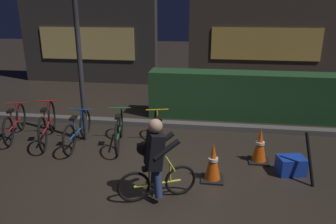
{
  "coord_description": "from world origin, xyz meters",
  "views": [
    {
      "loc": [
        1.0,
        -4.94,
        2.76
      ],
      "look_at": [
        0.2,
        0.6,
        0.9
      ],
      "focal_mm": 35.23,
      "sensor_mm": 36.0,
      "label": 1
    }
  ],
  "objects_px": {
    "parked_bike_right_mid": "(158,132)",
    "blue_crate": "(291,165)",
    "parked_bike_left_mid": "(47,124)",
    "closed_umbrella": "(310,159)",
    "street_post": "(81,72)",
    "parked_bike_center_left": "(78,131)",
    "parked_bike_center_right": "(119,130)",
    "parked_bike_leftmost": "(15,123)",
    "cyclist": "(155,159)",
    "traffic_cone_near": "(213,162)",
    "traffic_cone_far": "(260,146)"
  },
  "relations": [
    {
      "from": "parked_bike_right_mid",
      "to": "blue_crate",
      "type": "xyz_separation_m",
      "value": [
        2.4,
        -0.75,
        -0.18
      ]
    },
    {
      "from": "parked_bike_left_mid",
      "to": "closed_umbrella",
      "type": "distance_m",
      "value": 5.04
    },
    {
      "from": "street_post",
      "to": "closed_umbrella",
      "type": "xyz_separation_m",
      "value": [
        4.19,
        -1.15,
        -1.04
      ]
    },
    {
      "from": "parked_bike_center_left",
      "to": "parked_bike_left_mid",
      "type": "bearing_deg",
      "value": 76.35
    },
    {
      "from": "parked_bike_center_right",
      "to": "parked_bike_right_mid",
      "type": "height_order",
      "value": "parked_bike_center_right"
    },
    {
      "from": "street_post",
      "to": "parked_bike_leftmost",
      "type": "distance_m",
      "value": 1.91
    },
    {
      "from": "closed_umbrella",
      "to": "parked_bike_center_left",
      "type": "bearing_deg",
      "value": 54.01
    },
    {
      "from": "parked_bike_right_mid",
      "to": "street_post",
      "type": "bearing_deg",
      "value": 69.54
    },
    {
      "from": "cyclist",
      "to": "parked_bike_leftmost",
      "type": "bearing_deg",
      "value": 127.01
    },
    {
      "from": "traffic_cone_near",
      "to": "parked_bike_right_mid",
      "type": "bearing_deg",
      "value": 133.49
    },
    {
      "from": "parked_bike_left_mid",
      "to": "cyclist",
      "type": "xyz_separation_m",
      "value": [
        2.59,
        -1.78,
        0.27
      ]
    },
    {
      "from": "parked_bike_leftmost",
      "to": "traffic_cone_near",
      "type": "height_order",
      "value": "parked_bike_leftmost"
    },
    {
      "from": "parked_bike_leftmost",
      "to": "parked_bike_center_right",
      "type": "relative_size",
      "value": 0.95
    },
    {
      "from": "parked_bike_left_mid",
      "to": "traffic_cone_far",
      "type": "xyz_separation_m",
      "value": [
        4.25,
        -0.36,
        -0.05
      ]
    },
    {
      "from": "parked_bike_leftmost",
      "to": "parked_bike_right_mid",
      "type": "xyz_separation_m",
      "value": [
        3.12,
        -0.07,
        0.01
      ]
    },
    {
      "from": "parked_bike_left_mid",
      "to": "cyclist",
      "type": "distance_m",
      "value": 3.16
    },
    {
      "from": "blue_crate",
      "to": "parked_bike_center_right",
      "type": "bearing_deg",
      "value": 167.23
    },
    {
      "from": "parked_bike_leftmost",
      "to": "traffic_cone_near",
      "type": "xyz_separation_m",
      "value": [
        4.21,
        -1.22,
        -0.01
      ]
    },
    {
      "from": "parked_bike_left_mid",
      "to": "traffic_cone_near",
      "type": "xyz_separation_m",
      "value": [
        3.42,
        -1.14,
        -0.05
      ]
    },
    {
      "from": "street_post",
      "to": "traffic_cone_far",
      "type": "bearing_deg",
      "value": -8.47
    },
    {
      "from": "parked_bike_leftmost",
      "to": "parked_bike_right_mid",
      "type": "height_order",
      "value": "parked_bike_right_mid"
    },
    {
      "from": "parked_bike_left_mid",
      "to": "traffic_cone_far",
      "type": "relative_size",
      "value": 2.61
    },
    {
      "from": "parked_bike_right_mid",
      "to": "traffic_cone_near",
      "type": "xyz_separation_m",
      "value": [
        1.09,
        -1.15,
        -0.02
      ]
    },
    {
      "from": "parked_bike_center_right",
      "to": "cyclist",
      "type": "bearing_deg",
      "value": -160.58
    },
    {
      "from": "parked_bike_left_mid",
      "to": "parked_bike_center_left",
      "type": "relative_size",
      "value": 1.1
    },
    {
      "from": "street_post",
      "to": "parked_bike_leftmost",
      "type": "height_order",
      "value": "street_post"
    },
    {
      "from": "parked_bike_center_right",
      "to": "parked_bike_left_mid",
      "type": "bearing_deg",
      "value": 78.06
    },
    {
      "from": "cyclist",
      "to": "traffic_cone_far",
      "type": "bearing_deg",
      "value": 16.36
    },
    {
      "from": "street_post",
      "to": "cyclist",
      "type": "xyz_separation_m",
      "value": [
        1.84,
        -1.94,
        -0.82
      ]
    },
    {
      "from": "blue_crate",
      "to": "cyclist",
      "type": "relative_size",
      "value": 0.35
    },
    {
      "from": "closed_umbrella",
      "to": "cyclist",
      "type": "bearing_deg",
      "value": 83.95
    },
    {
      "from": "traffic_cone_near",
      "to": "cyclist",
      "type": "xyz_separation_m",
      "value": [
        -0.83,
        -0.64,
        0.32
      ]
    },
    {
      "from": "parked_bike_leftmost",
      "to": "parked_bike_left_mid",
      "type": "height_order",
      "value": "parked_bike_left_mid"
    },
    {
      "from": "parked_bike_leftmost",
      "to": "traffic_cone_far",
      "type": "bearing_deg",
      "value": -111.02
    },
    {
      "from": "parked_bike_center_right",
      "to": "blue_crate",
      "type": "distance_m",
      "value": 3.28
    },
    {
      "from": "parked_bike_leftmost",
      "to": "cyclist",
      "type": "distance_m",
      "value": 3.87
    },
    {
      "from": "parked_bike_right_mid",
      "to": "parked_bike_left_mid",
      "type": "bearing_deg",
      "value": 75.32
    },
    {
      "from": "parked_bike_leftmost",
      "to": "parked_bike_center_right",
      "type": "distance_m",
      "value": 2.33
    },
    {
      "from": "parked_bike_center_left",
      "to": "traffic_cone_far",
      "type": "relative_size",
      "value": 2.36
    },
    {
      "from": "parked_bike_right_mid",
      "to": "traffic_cone_far",
      "type": "relative_size",
      "value": 2.37
    },
    {
      "from": "street_post",
      "to": "parked_bike_left_mid",
      "type": "xyz_separation_m",
      "value": [
        -0.75,
        -0.16,
        -1.09
      ]
    },
    {
      "from": "street_post",
      "to": "cyclist",
      "type": "distance_m",
      "value": 2.8
    },
    {
      "from": "parked_bike_leftmost",
      "to": "parked_bike_center_left",
      "type": "xyz_separation_m",
      "value": [
        1.5,
        -0.22,
        -0.0
      ]
    },
    {
      "from": "parked_bike_right_mid",
      "to": "parked_bike_center_right",
      "type": "bearing_deg",
      "value": 76.7
    },
    {
      "from": "parked_bike_leftmost",
      "to": "cyclist",
      "type": "bearing_deg",
      "value": -134.82
    },
    {
      "from": "traffic_cone_near",
      "to": "cyclist",
      "type": "relative_size",
      "value": 0.52
    },
    {
      "from": "parked_bike_right_mid",
      "to": "cyclist",
      "type": "relative_size",
      "value": 1.22
    },
    {
      "from": "parked_bike_center_right",
      "to": "parked_bike_right_mid",
      "type": "bearing_deg",
      "value": -99.84
    },
    {
      "from": "parked_bike_leftmost",
      "to": "closed_umbrella",
      "type": "bearing_deg",
      "value": -116.6
    },
    {
      "from": "closed_umbrella",
      "to": "street_post",
      "type": "bearing_deg",
      "value": 49.98
    }
  ]
}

